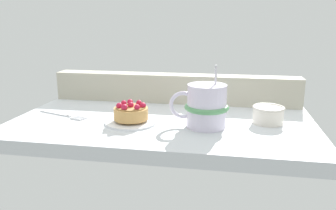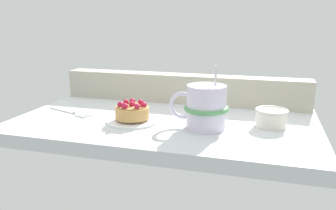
{
  "view_description": "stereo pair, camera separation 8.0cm",
  "coord_description": "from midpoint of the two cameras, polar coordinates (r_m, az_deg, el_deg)",
  "views": [
    {
      "loc": [
        16.11,
        -80.99,
        24.71
      ],
      "look_at": [
        2.16,
        -4.69,
        4.87
      ],
      "focal_mm": 36.7,
      "sensor_mm": 36.0,
      "label": 1
    },
    {
      "loc": [
        23.89,
        -79.15,
        24.71
      ],
      "look_at": [
        2.16,
        -4.69,
        4.87
      ],
      "focal_mm": 36.7,
      "sensor_mm": 36.0,
      "label": 2
    }
  ],
  "objects": [
    {
      "name": "dessert_fork",
      "position": [
        0.94,
        -13.82,
        -1.1
      ],
      "size": [
        15.18,
        6.79,
        0.6
      ],
      "color": "silver",
      "rests_on": "ground_plane"
    },
    {
      "name": "window_rail_back",
      "position": [
        1.02,
        4.68,
        2.73
      ],
      "size": [
        72.59,
        5.95,
        8.35
      ],
      "primitive_type": "cube",
      "color": "#B2AD99",
      "rests_on": "ground_plane"
    },
    {
      "name": "coffee_mug",
      "position": [
        0.79,
        9.12,
        -0.38
      ],
      "size": [
        13.85,
        10.22,
        14.49
      ],
      "color": "silver",
      "rests_on": "ground_plane"
    },
    {
      "name": "sugar_bowl",
      "position": [
        0.84,
        19.42,
        -1.97
      ],
      "size": [
        7.64,
        7.64,
        4.15
      ],
      "color": "silver",
      "rests_on": "ground_plane"
    },
    {
      "name": "ground_plane",
      "position": [
        0.87,
        2.15,
        -3.33
      ],
      "size": [
        74.07,
        42.41,
        3.16
      ],
      "primitive_type": "cube",
      "color": "silver"
    },
    {
      "name": "raspberry_tart",
      "position": [
        0.83,
        -3.24,
        -1.07
      ],
      "size": [
        8.15,
        8.15,
        4.33
      ],
      "color": "tan",
      "rests_on": "dessert_plate"
    },
    {
      "name": "dessert_plate",
      "position": [
        0.83,
        -3.22,
        -2.56
      ],
      "size": [
        12.5,
        12.5,
        0.98
      ],
      "color": "white",
      "rests_on": "ground_plane"
    }
  ]
}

